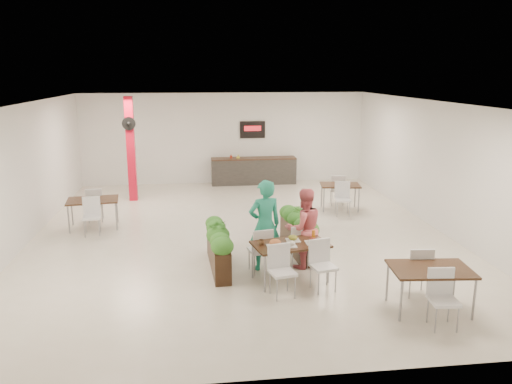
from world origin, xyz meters
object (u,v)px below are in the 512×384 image
(main_table, at_px, (290,249))
(planter_right, at_px, (297,231))
(side_table_c, at_px, (430,275))
(side_table_b, at_px, (340,189))
(diner_man, at_px, (265,225))
(side_table_a, at_px, (93,204))
(red_column, at_px, (131,148))
(service_counter, at_px, (254,170))
(diner_woman, at_px, (304,228))
(planter_left, at_px, (218,244))

(main_table, relative_size, planter_right, 0.92)
(side_table_c, bearing_deg, side_table_b, 92.34)
(diner_man, xyz_separation_m, side_table_c, (2.47, -2.14, -0.29))
(side_table_a, bearing_deg, red_column, 69.74)
(service_counter, distance_m, diner_woman, 7.92)
(planter_left, height_order, side_table_a, planter_left)
(diner_man, bearing_deg, side_table_b, -135.77)
(diner_man, relative_size, planter_right, 0.92)
(planter_right, xyz_separation_m, side_table_a, (-4.80, 2.42, 0.13))
(diner_woman, bearing_deg, side_table_c, 116.00)
(service_counter, relative_size, planter_right, 1.50)
(planter_right, bearing_deg, red_column, 128.35)
(service_counter, bearing_deg, side_table_b, -61.03)
(diner_man, xyz_separation_m, side_table_a, (-3.96, 3.26, -0.29))
(planter_right, bearing_deg, service_counter, 90.99)
(main_table, bearing_deg, side_table_a, 138.02)
(red_column, height_order, main_table, red_column)
(red_column, xyz_separation_m, side_table_a, (-0.68, -2.79, -1.01))
(side_table_a, xyz_separation_m, side_table_c, (6.43, -5.40, -0.00))
(diner_man, height_order, diner_woman, diner_man)
(side_table_a, bearing_deg, side_table_b, 1.15)
(side_table_b, xyz_separation_m, side_table_c, (-0.32, -6.31, 0.01))
(diner_woman, xyz_separation_m, side_table_b, (1.99, 4.17, -0.20))
(diner_woman, bearing_deg, diner_man, -11.97)
(diner_man, bearing_deg, service_counter, -107.17)
(service_counter, bearing_deg, side_table_a, -135.18)
(red_column, bearing_deg, side_table_a, -103.74)
(side_table_b, bearing_deg, planter_left, -124.19)
(red_column, height_order, planter_right, red_column)
(red_column, distance_m, diner_man, 6.91)
(planter_right, xyz_separation_m, side_table_b, (1.95, 3.33, 0.12))
(side_table_c, bearing_deg, side_table_a, 145.23)
(diner_woman, distance_m, side_table_a, 5.77)
(side_table_b, relative_size, side_table_c, 1.01)
(main_table, xyz_separation_m, side_table_a, (-4.35, 3.92, -0.00))
(side_table_b, bearing_deg, main_table, -107.86)
(side_table_b, bearing_deg, red_column, 171.40)
(main_table, relative_size, planter_left, 0.93)
(red_column, height_order, service_counter, red_column)
(main_table, height_order, side_table_c, same)
(diner_woman, xyz_separation_m, planter_right, (0.04, 0.84, -0.32))
(diner_man, distance_m, diner_woman, 0.81)
(red_column, relative_size, planter_right, 1.60)
(planter_left, relative_size, planter_right, 0.99)
(service_counter, height_order, side_table_a, service_counter)
(main_table, distance_m, planter_right, 1.56)
(diner_man, distance_m, planter_left, 1.03)
(red_column, distance_m, planter_right, 6.74)
(diner_woman, height_order, planter_right, diner_woman)
(main_table, height_order, side_table_a, same)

